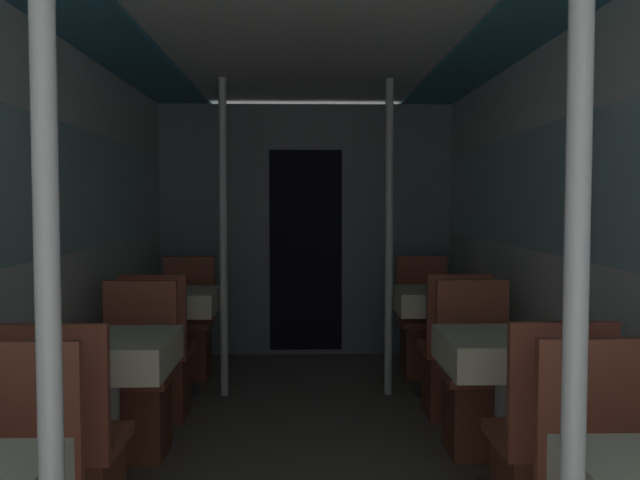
# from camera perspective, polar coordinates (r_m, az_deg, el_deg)

# --- Properties ---
(wall_left) EXTENTS (0.05, 8.04, 2.22)m
(wall_left) POSITION_cam_1_polar(r_m,az_deg,el_deg) (3.71, -21.70, -0.34)
(wall_left) COLOR silver
(wall_left) RESTS_ON ground_plane
(wall_right) EXTENTS (0.05, 8.04, 2.22)m
(wall_right) POSITION_cam_1_polar(r_m,az_deg,el_deg) (3.73, 19.66, -0.28)
(wall_right) COLOR silver
(wall_right) RESTS_ON ground_plane
(ceiling_panel) EXTENTS (2.63, 8.04, 0.07)m
(ceiling_panel) POSITION_cam_1_polar(r_m,az_deg,el_deg) (3.58, -0.99, 17.57)
(ceiling_panel) COLOR silver
(ceiling_panel) RESTS_ON wall_left
(bulkhead_far) EXTENTS (2.58, 0.09, 2.22)m
(bulkhead_far) POSITION_cam_1_polar(r_m,az_deg,el_deg) (6.34, -1.16, 0.75)
(bulkhead_far) COLOR slate
(bulkhead_far) RESTS_ON ground_plane
(support_pole_left_0) EXTENTS (0.06, 0.06, 2.22)m
(support_pole_left_0) POSITION_cam_1_polar(r_m,az_deg,el_deg) (1.67, -20.90, -5.97)
(support_pole_left_0) COLOR silver
(support_pole_left_0) RESTS_ON ground_plane
(dining_table_left_1) EXTENTS (0.61, 0.61, 0.74)m
(dining_table_left_1) POSITION_cam_1_polar(r_m,az_deg,el_deg) (3.47, -16.73, -9.45)
(dining_table_left_1) COLOR #4C4C51
(dining_table_left_1) RESTS_ON ground_plane
(chair_left_near_1) EXTENTS (0.40, 0.40, 0.92)m
(chair_left_near_1) POSITION_cam_1_polar(r_m,az_deg,el_deg) (3.07, -19.41, -17.63)
(chair_left_near_1) COLOR brown
(chair_left_near_1) RESTS_ON ground_plane
(chair_left_far_1) EXTENTS (0.40, 0.40, 0.92)m
(chair_left_far_1) POSITION_cam_1_polar(r_m,az_deg,el_deg) (4.05, -14.59, -12.40)
(chair_left_far_1) COLOR brown
(chair_left_far_1) RESTS_ON ground_plane
(dining_table_left_2) EXTENTS (0.61, 0.61, 0.74)m
(dining_table_left_2) POSITION_cam_1_polar(r_m,az_deg,el_deg) (5.11, -11.63, -5.34)
(dining_table_left_2) COLOR #4C4C51
(dining_table_left_2) RESTS_ON ground_plane
(chair_left_near_2) EXTENTS (0.40, 0.40, 0.92)m
(chair_left_near_2) POSITION_cam_1_polar(r_m,az_deg,el_deg) (4.65, -12.78, -10.34)
(chair_left_near_2) COLOR brown
(chair_left_near_2) RESTS_ON ground_plane
(chair_left_far_2) EXTENTS (0.40, 0.40, 0.92)m
(chair_left_far_2) POSITION_cam_1_polar(r_m,az_deg,el_deg) (5.69, -10.62, -7.85)
(chair_left_far_2) COLOR brown
(chair_left_far_2) RESTS_ON ground_plane
(support_pole_left_2) EXTENTS (0.06, 0.06, 2.22)m
(support_pole_left_2) POSITION_cam_1_polar(r_m,az_deg,el_deg) (5.01, -7.73, 0.15)
(support_pole_left_2) COLOR silver
(support_pole_left_2) RESTS_ON ground_plane
(support_pole_right_0) EXTENTS (0.06, 0.06, 2.22)m
(support_pole_right_0) POSITION_cam_1_polar(r_m,az_deg,el_deg) (1.68, 19.77, -5.85)
(support_pole_right_0) COLOR silver
(support_pole_right_0) RESTS_ON ground_plane
(dining_table_right_1) EXTENTS (0.61, 0.61, 0.74)m
(dining_table_right_1) POSITION_cam_1_polar(r_m,az_deg,el_deg) (3.48, 14.79, -9.37)
(dining_table_right_1) COLOR #4C4C51
(dining_table_right_1) RESTS_ON ground_plane
(chair_right_near_1) EXTENTS (0.40, 0.40, 0.92)m
(chair_right_near_1) POSITION_cam_1_polar(r_m,az_deg,el_deg) (3.08, 17.62, -17.49)
(chair_right_near_1) COLOR brown
(chair_right_near_1) RESTS_ON ground_plane
(chair_right_far_1) EXTENTS (0.40, 0.40, 0.92)m
(chair_right_far_1) POSITION_cam_1_polar(r_m,az_deg,el_deg) (4.06, 12.56, -12.32)
(chair_right_far_1) COLOR brown
(chair_right_far_1) RESTS_ON ground_plane
(dining_table_right_2) EXTENTS (0.61, 0.61, 0.74)m
(dining_table_right_2) POSITION_cam_1_polar(r_m,az_deg,el_deg) (5.12, 9.43, -5.31)
(dining_table_right_2) COLOR #4C4C51
(dining_table_right_2) RESTS_ON ground_plane
(chair_right_near_2) EXTENTS (0.40, 0.40, 0.92)m
(chair_right_near_2) POSITION_cam_1_polar(r_m,az_deg,el_deg) (4.66, 10.65, -10.29)
(chair_right_near_2) COLOR brown
(chair_right_near_2) RESTS_ON ground_plane
(chair_right_far_2) EXTENTS (0.40, 0.40, 0.92)m
(chair_right_far_2) POSITION_cam_1_polar(r_m,az_deg,el_deg) (5.70, 8.38, -7.81)
(chair_right_far_2) COLOR brown
(chair_right_far_2) RESTS_ON ground_plane
(support_pole_right_2) EXTENTS (0.06, 0.06, 2.22)m
(support_pole_right_2) POSITION_cam_1_polar(r_m,az_deg,el_deg) (5.02, 5.53, 0.17)
(support_pole_right_2) COLOR silver
(support_pole_right_2) RESTS_ON ground_plane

